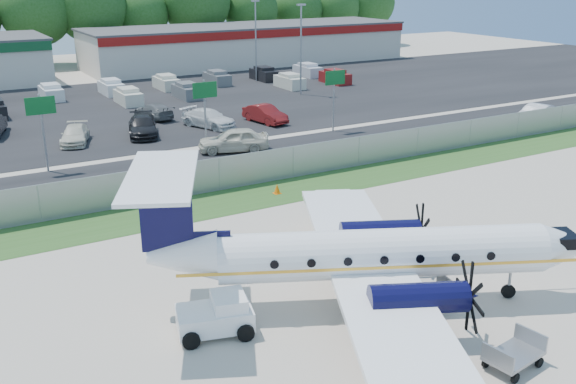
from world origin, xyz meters
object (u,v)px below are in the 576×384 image
aircraft (372,254)px  pushback_tug (218,315)px  baggage_cart_near (423,296)px  baggage_cart_far (514,354)px

aircraft → pushback_tug: 6.18m
baggage_cart_near → baggage_cart_far: 4.43m
aircraft → baggage_cart_far: 6.11m
baggage_cart_near → baggage_cart_far: baggage_cart_near is taller
aircraft → baggage_cart_near: bearing=-39.2°
pushback_tug → baggage_cart_far: bearing=-42.4°
baggage_cart_near → pushback_tug: bearing=162.7°
aircraft → baggage_cart_near: size_ratio=7.66×
pushback_tug → baggage_cart_near: (7.47, -2.33, -0.16)m
pushback_tug → baggage_cart_near: bearing=-17.3°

